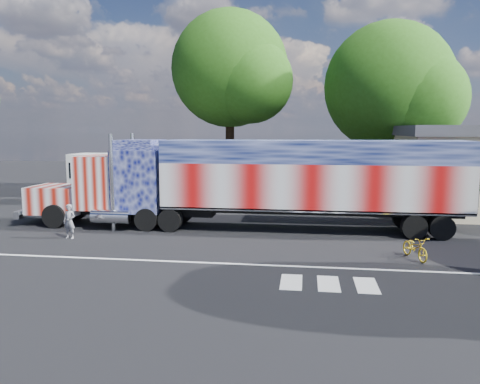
# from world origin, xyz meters

# --- Properties ---
(ground) EXTENTS (100.00, 100.00, 0.00)m
(ground) POSITION_xyz_m (0.00, 0.00, 0.00)
(ground) COLOR black
(lane_markings) EXTENTS (30.00, 2.67, 0.01)m
(lane_markings) POSITION_xyz_m (1.71, -3.77, 0.01)
(lane_markings) COLOR silver
(lane_markings) RESTS_ON ground
(semi_truck) EXTENTS (22.38, 3.54, 4.77)m
(semi_truck) POSITION_xyz_m (0.72, 3.34, 2.46)
(semi_truck) COLOR black
(semi_truck) RESTS_ON ground
(coach_bus) EXTENTS (11.50, 2.68, 3.35)m
(coach_bus) POSITION_xyz_m (-6.69, 10.36, 1.73)
(coach_bus) COLOR white
(coach_bus) RESTS_ON ground
(woman) EXTENTS (0.62, 0.45, 1.59)m
(woman) POSITION_xyz_m (-7.47, 0.03, 0.80)
(woman) COLOR slate
(woman) RESTS_ON ground
(bicycle) EXTENTS (1.10, 1.82, 0.90)m
(bicycle) POSITION_xyz_m (7.43, -1.34, 0.45)
(bicycle) COLOR gold
(bicycle) RESTS_ON ground
(tree_n_mid) EXTENTS (9.72, 9.25, 14.40)m
(tree_n_mid) POSITION_xyz_m (-2.79, 17.97, 9.71)
(tree_n_mid) COLOR black
(tree_n_mid) RESTS_ON ground
(tree_ne_a) EXTENTS (9.61, 9.15, 12.59)m
(tree_ne_a) POSITION_xyz_m (9.14, 15.47, 7.97)
(tree_ne_a) COLOR black
(tree_ne_a) RESTS_ON ground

